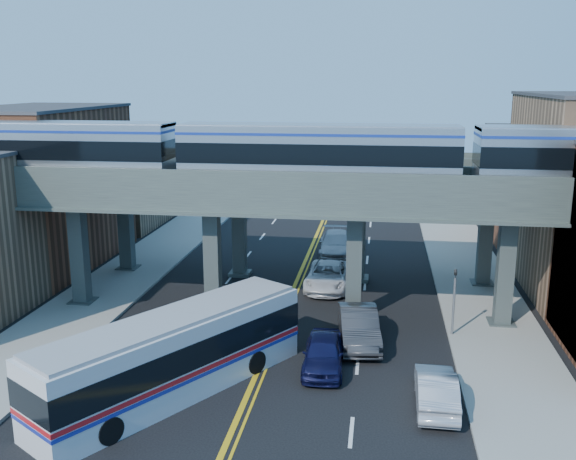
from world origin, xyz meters
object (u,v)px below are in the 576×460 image
Objects in this scene: transit_bus at (174,356)px; car_lane_b at (359,327)px; car_lane_d at (336,244)px; car_parked_curb at (436,390)px; car_lane_a at (323,353)px; traffic_signal at (454,295)px; car_lane_c at (328,276)px; stop_sign at (273,317)px; transit_train at (318,153)px.

transit_bus is 2.30× the size of car_lane_b.
car_parked_curb is (5.67, -22.35, -0.14)m from car_lane_d.
transit_bus is 2.70× the size of car_parked_curb.
car_lane_b reaches higher than car_lane_a.
traffic_signal is 14.62m from transit_bus.
car_lane_c reaches higher than car_parked_curb.
traffic_signal is (8.90, 3.00, 0.54)m from stop_sign.
traffic_signal is at bearing -67.68° from car_lane_d.
car_lane_a is at bearing -143.08° from traffic_signal.
traffic_signal is 0.76× the size of car_lane_b.
traffic_signal is at bearing 18.63° from stop_sign.
traffic_signal reaches higher than stop_sign.
traffic_signal reaches higher than car_parked_curb.
transit_train is at bearing 164.61° from traffic_signal.
stop_sign is at bearing -99.04° from car_lane_d.
car_lane_c reaches higher than car_lane_a.
stop_sign is 0.21× the size of transit_bus.
transit_train is 8.55× the size of car_lane_b.
car_lane_d is at bearing 90.55° from car_lane_a.
car_lane_c is at bearing 79.58° from stop_sign.
stop_sign is 10.31m from car_lane_c.
car_lane_b is at bearing -73.81° from car_lane_c.
car_lane_b is 16.47m from car_lane_d.
transit_train is 14.02m from car_parked_curb.
car_lane_a is at bearing -90.77° from car_lane_d.
transit_bus is (-12.28, -7.91, -0.60)m from traffic_signal.
traffic_signal is 5.18m from car_lane_b.
traffic_signal is 0.72× the size of car_lane_c.
traffic_signal is at bearing -24.52° from transit_bus.
transit_train is at bearing 118.74° from car_lane_b.
stop_sign is 17.94m from car_lane_d.
car_lane_c is (-2.28, 8.58, -0.09)m from car_lane_b.
transit_bus is 2.69× the size of car_lane_a.
transit_bus is 15.92m from car_lane_c.
stop_sign is at bearing -99.12° from car_lane_c.
car_lane_c is (5.24, 15.01, -0.90)m from transit_bus.
car_lane_b is at bearing -162.67° from traffic_signal.
car_lane_b is at bearing -16.81° from transit_bus.
stop_sign is 3.29m from car_lane_a.
transit_train reaches higher than traffic_signal.
car_lane_b is (2.51, -3.49, -8.33)m from transit_train.
car_lane_c is (-0.79, 11.79, 0.01)m from car_lane_a.
car_parked_curb is (7.50, -4.53, -1.01)m from stop_sign.
stop_sign is 9.41m from traffic_signal.
traffic_signal reaches higher than car_lane_b.
traffic_signal reaches higher than car_lane_d.
car_lane_b is at bearing -54.29° from transit_train.
car_lane_c is at bearing -92.98° from car_lane_d.
transit_train is at bearing -57.80° from car_parked_curb.
transit_train reaches higher than stop_sign.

